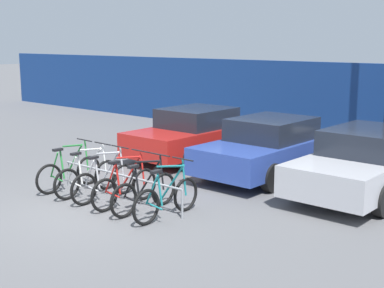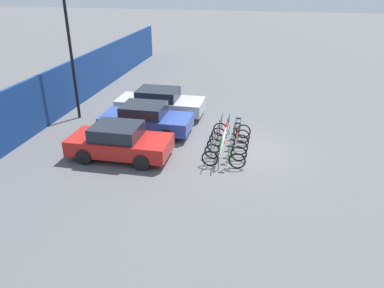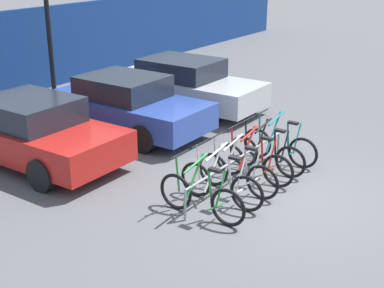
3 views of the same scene
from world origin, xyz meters
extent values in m
plane|color=#59595B|center=(0.00, 0.00, 0.00)|extent=(120.00, 120.00, 0.00)
cube|color=navy|center=(0.00, 9.50, 1.27)|extent=(36.00, 0.16, 2.55)
cylinder|color=gray|center=(-0.10, 0.68, 0.55)|extent=(3.45, 0.04, 0.04)
cylinder|color=gray|center=(-1.82, 0.68, 0.28)|extent=(0.04, 0.04, 0.55)
cylinder|color=gray|center=(1.63, 0.68, 0.28)|extent=(0.04, 0.04, 0.55)
torus|color=black|center=(-1.57, 0.00, 0.33)|extent=(0.06, 0.66, 0.66)
torus|color=black|center=(-1.57, 1.05, 0.33)|extent=(0.06, 0.66, 0.66)
cylinder|color=#288438|center=(-1.57, 0.68, 0.65)|extent=(0.60, 0.04, 0.76)
cylinder|color=#288438|center=(-1.57, 0.63, 0.96)|extent=(0.68, 0.04, 0.16)
cylinder|color=#288438|center=(-1.57, 0.35, 0.59)|extent=(0.14, 0.04, 0.63)
cylinder|color=#288438|center=(-1.57, 0.15, 0.61)|extent=(0.32, 0.03, 0.58)
cylinder|color=#288438|center=(-1.57, 0.20, 0.31)|extent=(0.40, 0.03, 0.08)
cylinder|color=#288438|center=(-1.57, 1.01, 0.68)|extent=(0.12, 0.04, 0.69)
cylinder|color=black|center=(-1.57, 0.97, 1.04)|extent=(0.52, 0.03, 0.03)
cube|color=black|center=(-1.57, 0.25, 0.93)|extent=(0.10, 0.22, 0.05)
torus|color=black|center=(-0.94, 0.00, 0.33)|extent=(0.06, 0.66, 0.66)
torus|color=black|center=(-0.94, 1.05, 0.33)|extent=(0.06, 0.66, 0.66)
cylinder|color=silver|center=(-0.94, 0.68, 0.65)|extent=(0.60, 0.04, 0.76)
cylinder|color=silver|center=(-0.94, 0.63, 0.96)|extent=(0.68, 0.04, 0.16)
cylinder|color=silver|center=(-0.94, 0.35, 0.59)|extent=(0.14, 0.04, 0.63)
cylinder|color=silver|center=(-0.94, 0.15, 0.61)|extent=(0.32, 0.03, 0.58)
cylinder|color=silver|center=(-0.94, 0.20, 0.31)|extent=(0.40, 0.03, 0.08)
cylinder|color=silver|center=(-0.94, 1.01, 0.68)|extent=(0.12, 0.04, 0.69)
cylinder|color=black|center=(-0.94, 0.97, 1.04)|extent=(0.52, 0.03, 0.03)
cube|color=black|center=(-0.94, 0.25, 0.93)|extent=(0.10, 0.22, 0.05)
torus|color=black|center=(-0.38, 0.00, 0.33)|extent=(0.06, 0.66, 0.66)
torus|color=black|center=(-0.38, 1.05, 0.33)|extent=(0.06, 0.66, 0.66)
cylinder|color=#B7B7BC|center=(-0.38, 0.68, 0.65)|extent=(0.60, 0.04, 0.76)
cylinder|color=#B7B7BC|center=(-0.38, 0.63, 0.96)|extent=(0.68, 0.04, 0.16)
cylinder|color=#B7B7BC|center=(-0.38, 0.35, 0.59)|extent=(0.14, 0.04, 0.63)
cylinder|color=#B7B7BC|center=(-0.38, 0.15, 0.61)|extent=(0.32, 0.03, 0.58)
cylinder|color=#B7B7BC|center=(-0.38, 0.20, 0.31)|extent=(0.40, 0.03, 0.08)
cylinder|color=#B7B7BC|center=(-0.38, 1.01, 0.68)|extent=(0.12, 0.04, 0.69)
cylinder|color=black|center=(-0.38, 0.97, 1.04)|extent=(0.52, 0.03, 0.03)
cube|color=black|center=(-0.38, 0.25, 0.93)|extent=(0.10, 0.22, 0.05)
torus|color=black|center=(0.25, 0.00, 0.33)|extent=(0.06, 0.66, 0.66)
torus|color=black|center=(0.25, 1.05, 0.33)|extent=(0.06, 0.66, 0.66)
cylinder|color=red|center=(0.25, 0.68, 0.65)|extent=(0.60, 0.04, 0.76)
cylinder|color=red|center=(0.25, 0.63, 0.96)|extent=(0.68, 0.04, 0.16)
cylinder|color=red|center=(0.25, 0.35, 0.59)|extent=(0.14, 0.04, 0.63)
cylinder|color=red|center=(0.25, 0.15, 0.61)|extent=(0.32, 0.03, 0.58)
cylinder|color=red|center=(0.25, 0.20, 0.31)|extent=(0.40, 0.03, 0.08)
cylinder|color=red|center=(0.25, 1.01, 0.68)|extent=(0.12, 0.04, 0.69)
cylinder|color=black|center=(0.25, 0.97, 1.04)|extent=(0.52, 0.03, 0.03)
cube|color=black|center=(0.25, 0.25, 0.93)|extent=(0.10, 0.22, 0.05)
torus|color=black|center=(0.79, 0.00, 0.33)|extent=(0.06, 0.66, 0.66)
torus|color=black|center=(0.79, 1.05, 0.33)|extent=(0.06, 0.66, 0.66)
cylinder|color=black|center=(0.79, 0.68, 0.65)|extent=(0.60, 0.04, 0.76)
cylinder|color=black|center=(0.79, 0.63, 0.96)|extent=(0.68, 0.04, 0.16)
cylinder|color=black|center=(0.79, 0.35, 0.59)|extent=(0.14, 0.04, 0.63)
cylinder|color=black|center=(0.79, 0.15, 0.61)|extent=(0.32, 0.03, 0.58)
cylinder|color=black|center=(0.79, 0.20, 0.31)|extent=(0.40, 0.03, 0.08)
cylinder|color=black|center=(0.79, 1.01, 0.68)|extent=(0.12, 0.04, 0.69)
cylinder|color=black|center=(0.79, 0.97, 1.04)|extent=(0.52, 0.03, 0.03)
cube|color=black|center=(0.79, 0.25, 0.93)|extent=(0.10, 0.22, 0.05)
torus|color=black|center=(1.38, 0.00, 0.33)|extent=(0.06, 0.66, 0.66)
torus|color=black|center=(1.38, 1.05, 0.33)|extent=(0.06, 0.66, 0.66)
cylinder|color=#197A7F|center=(1.38, 0.68, 0.65)|extent=(0.60, 0.04, 0.76)
cylinder|color=#197A7F|center=(1.38, 0.63, 0.96)|extent=(0.68, 0.04, 0.16)
cylinder|color=#197A7F|center=(1.38, 0.35, 0.59)|extent=(0.14, 0.04, 0.63)
cylinder|color=#197A7F|center=(1.38, 0.15, 0.61)|extent=(0.32, 0.03, 0.58)
cylinder|color=#197A7F|center=(1.38, 0.20, 0.31)|extent=(0.40, 0.03, 0.08)
cylinder|color=#197A7F|center=(1.38, 1.01, 0.68)|extent=(0.12, 0.04, 0.69)
cylinder|color=black|center=(1.38, 0.97, 1.04)|extent=(0.52, 0.03, 0.03)
cube|color=black|center=(1.38, 0.25, 0.93)|extent=(0.10, 0.22, 0.05)
cube|color=red|center=(-1.55, 4.71, 0.57)|extent=(1.80, 4.05, 0.62)
cube|color=#1E232D|center=(-1.55, 4.81, 1.14)|extent=(1.58, 1.86, 0.52)
cylinder|color=black|center=(-2.41, 5.88, 0.32)|extent=(0.20, 0.64, 0.64)
cylinder|color=black|center=(-0.70, 5.88, 0.32)|extent=(0.20, 0.64, 0.64)
cylinder|color=black|center=(-2.41, 3.53, 0.32)|extent=(0.20, 0.64, 0.64)
cylinder|color=black|center=(-0.70, 3.53, 0.32)|extent=(0.20, 0.64, 0.64)
cube|color=#2D479E|center=(1.05, 4.45, 0.57)|extent=(1.80, 4.13, 0.62)
cube|color=#1E232D|center=(1.05, 4.55, 1.14)|extent=(1.58, 1.90, 0.52)
cylinder|color=black|center=(0.19, 5.65, 0.32)|extent=(0.20, 0.64, 0.64)
cylinder|color=black|center=(1.90, 5.65, 0.32)|extent=(0.20, 0.64, 0.64)
cylinder|color=black|center=(0.19, 3.25, 0.32)|extent=(0.20, 0.64, 0.64)
cylinder|color=black|center=(1.90, 3.25, 0.32)|extent=(0.20, 0.64, 0.64)
cube|color=#B7B7BC|center=(3.50, 4.48, 0.57)|extent=(1.80, 4.46, 0.62)
cube|color=#1E232D|center=(3.50, 4.59, 1.14)|extent=(1.58, 2.05, 0.52)
cylinder|color=black|center=(2.64, 5.77, 0.32)|extent=(0.20, 0.64, 0.64)
cylinder|color=black|center=(2.64, 3.19, 0.32)|extent=(0.20, 0.64, 0.64)
cylinder|color=black|center=(4.35, 3.19, 0.32)|extent=(0.20, 0.64, 0.64)
camera|label=1|loc=(7.93, -6.29, 3.23)|focal=50.00mm
camera|label=2|loc=(-14.28, -0.87, 6.92)|focal=35.00mm
camera|label=3|loc=(-8.26, -3.94, 4.32)|focal=50.00mm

